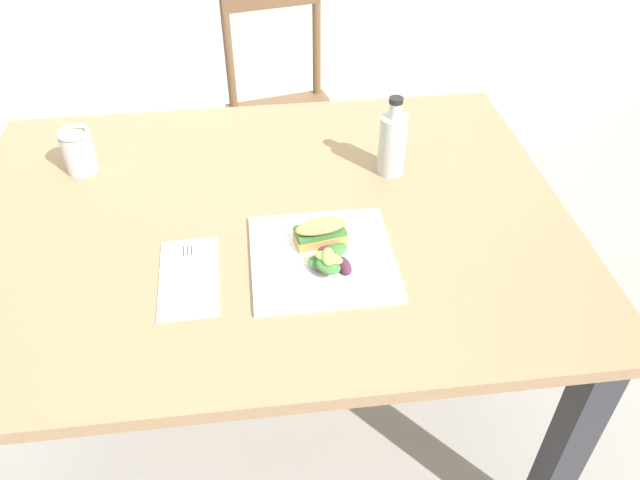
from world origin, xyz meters
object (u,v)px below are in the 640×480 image
at_px(bottle_cold_brew, 392,147).
at_px(sandwich_half_front, 321,232).
at_px(plate_lunch, 322,258).
at_px(chair_wooden_far, 286,116).
at_px(fork_on_napkin, 189,270).
at_px(mason_jar_iced_tea, 79,153).
at_px(dining_table, 268,249).

bearing_deg(bottle_cold_brew, sandwich_half_front, -128.54).
bearing_deg(plate_lunch, chair_wooden_far, 89.80).
bearing_deg(fork_on_napkin, sandwich_half_front, 10.27).
height_order(chair_wooden_far, bottle_cold_brew, bottle_cold_brew).
relative_size(bottle_cold_brew, mason_jar_iced_tea, 1.79).
relative_size(fork_on_napkin, mason_jar_iced_tea, 1.64).
relative_size(plate_lunch, mason_jar_iced_tea, 2.62).
distance_m(dining_table, bottle_cold_brew, 0.39).
distance_m(plate_lunch, sandwich_half_front, 0.06).
relative_size(dining_table, bottle_cold_brew, 6.84).
xyz_separation_m(chair_wooden_far, sandwich_half_front, (-0.00, -1.10, 0.33)).
xyz_separation_m(fork_on_napkin, bottle_cold_brew, (0.49, 0.31, 0.07)).
bearing_deg(plate_lunch, bottle_cold_brew, 55.62).
bearing_deg(fork_on_napkin, bottle_cold_brew, 32.55).
bearing_deg(mason_jar_iced_tea, fork_on_napkin, -56.00).
height_order(sandwich_half_front, bottle_cold_brew, bottle_cold_brew).
bearing_deg(bottle_cold_brew, chair_wooden_far, 103.68).
height_order(plate_lunch, sandwich_half_front, sandwich_half_front).
relative_size(dining_table, sandwich_half_front, 11.63).
distance_m(bottle_cold_brew, mason_jar_iced_tea, 0.77).
xyz_separation_m(dining_table, chair_wooden_far, (0.11, 0.98, -0.19)).
height_order(fork_on_napkin, bottle_cold_brew, bottle_cold_brew).
bearing_deg(chair_wooden_far, dining_table, -96.69).
xyz_separation_m(chair_wooden_far, mason_jar_iced_tea, (-0.56, -0.74, 0.34)).
height_order(dining_table, plate_lunch, plate_lunch).
distance_m(chair_wooden_far, mason_jar_iced_tea, 0.99).
distance_m(chair_wooden_far, sandwich_half_front, 1.15).
height_order(bottle_cold_brew, mason_jar_iced_tea, bottle_cold_brew).
xyz_separation_m(fork_on_napkin, mason_jar_iced_tea, (-0.28, 0.41, 0.05)).
height_order(plate_lunch, bottle_cold_brew, bottle_cold_brew).
xyz_separation_m(sandwich_half_front, fork_on_napkin, (-0.28, -0.05, -0.03)).
bearing_deg(plate_lunch, mason_jar_iced_tea, 143.82).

